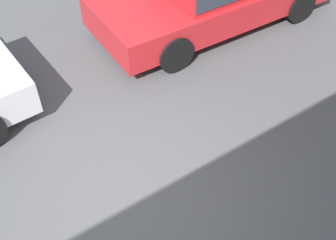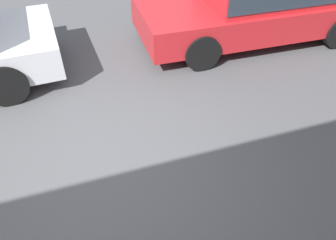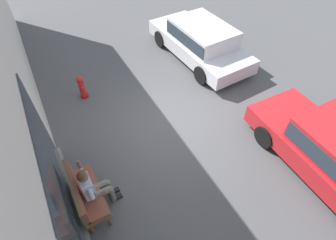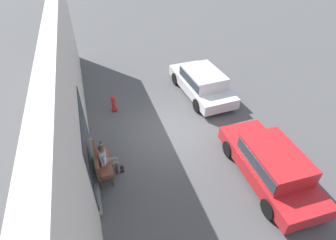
% 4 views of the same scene
% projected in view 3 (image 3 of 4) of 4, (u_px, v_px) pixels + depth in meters
% --- Properties ---
extents(ground_plane, '(60.00, 60.00, 0.00)m').
position_uv_depth(ground_plane, '(170.00, 121.00, 7.77)').
color(ground_plane, '#4C4C4F').
extents(building_facade, '(18.00, 0.51, 5.15)m').
position_uv_depth(building_facade, '(9.00, 92.00, 4.78)').
color(building_facade, beige).
rests_on(building_facade, ground_plane).
extents(bench, '(1.42, 0.55, 1.02)m').
position_uv_depth(bench, '(84.00, 193.00, 5.55)').
color(bench, brown).
rests_on(bench, ground_plane).
extents(person_on_phone, '(0.73, 0.74, 1.36)m').
position_uv_depth(person_on_phone, '(93.00, 187.00, 5.50)').
color(person_on_phone, '#6B665B').
rests_on(person_on_phone, ground_plane).
extents(parked_car_mid, '(4.48, 2.04, 1.35)m').
position_uv_depth(parked_car_mid, '(200.00, 40.00, 9.51)').
color(parked_car_mid, silver).
rests_on(parked_car_mid, ground_plane).
extents(fire_hydrant, '(0.38, 0.26, 0.81)m').
position_uv_depth(fire_hydrant, '(82.00, 87.00, 8.23)').
color(fire_hydrant, maroon).
rests_on(fire_hydrant, ground_plane).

